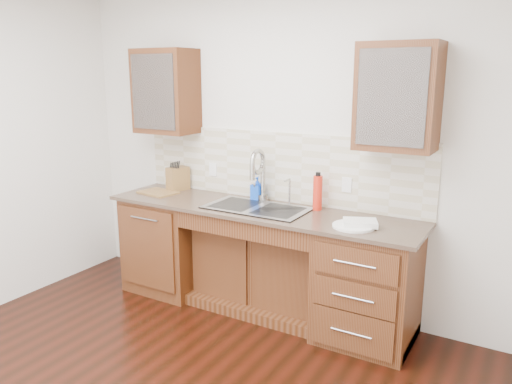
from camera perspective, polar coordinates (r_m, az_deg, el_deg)
The scene contains 23 objects.
wall_back at distance 4.32m, azimuth 2.68°, elevation 4.94°, with size 4.00×0.10×2.70m, color silver.
base_cabinet_left at distance 4.77m, azimuth -9.72°, elevation -5.71°, with size 0.70×0.62×0.88m, color #593014.
base_cabinet_center at distance 4.36m, azimuth 0.87°, elevation -8.64°, with size 1.20×0.44×0.70m, color #593014.
base_cabinet_right at distance 3.90m, azimuth 12.65°, elevation -10.28°, with size 0.70×0.62×0.88m, color #593014.
countertop at distance 4.10m, azimuth 0.18°, elevation -2.04°, with size 2.70×0.65×0.03m, color #84705B.
backsplash at distance 4.29m, azimuth 2.28°, elevation 2.92°, with size 2.70×0.02×0.59m, color beige.
sink at distance 4.10m, azimuth 0.07°, elevation -3.03°, with size 0.84×0.46×0.19m, color #9E9EA5.
faucet at distance 4.26m, azimuth 0.81°, elevation 1.54°, with size 0.04×0.04×0.40m, color #999993.
filter_tap at distance 4.17m, azimuth 3.87°, elevation 0.13°, with size 0.02×0.02×0.24m, color #999993.
upper_cabinet_left at distance 4.68m, azimuth -10.25°, elevation 11.24°, with size 0.55×0.34×0.75m, color #593014.
upper_cabinet_right at distance 3.69m, azimuth 15.94°, elevation 10.40°, with size 0.55×0.34×0.75m, color #593014.
outlet_left at distance 4.63m, azimuth -4.93°, elevation 2.59°, with size 0.08×0.01×0.12m, color white.
outlet_right at distance 4.04m, azimuth 10.34°, elevation 0.82°, with size 0.08×0.01×0.12m, color white.
soap_bottle at distance 4.33m, azimuth 0.15°, elevation 0.41°, with size 0.09×0.09×0.20m, color blue.
water_bottle at distance 4.03m, azimuth 7.05°, elevation -0.11°, with size 0.08×0.08×0.28m, color red.
plate at distance 3.66m, azimuth 11.07°, elevation -3.84°, with size 0.30×0.30×0.02m, color white.
dish_towel at distance 3.66m, azimuth 11.82°, elevation -3.45°, with size 0.24×0.17×0.04m, color white.
knife_block at distance 4.76m, azimuth -8.91°, elevation 1.52°, with size 0.12×0.20×0.22m, color olive.
cutting_board at distance 4.68m, azimuth -11.13°, elevation -0.05°, with size 0.34×0.24×0.02m, color #A1632F.
cup_left_a at distance 4.74m, azimuth -10.99°, elevation 10.62°, with size 0.12×0.12×0.10m, color white.
cup_left_b at distance 4.64m, azimuth -9.51°, elevation 10.62°, with size 0.11×0.11×0.10m, color white.
cup_right_a at distance 3.72m, azimuth 14.60°, elevation 9.62°, with size 0.11×0.11×0.09m, color white.
cup_right_b at distance 3.66m, azimuth 18.18°, elevation 9.42°, with size 0.10×0.10×0.10m, color white.
Camera 1 is at (1.97, -1.99, 1.99)m, focal length 35.00 mm.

